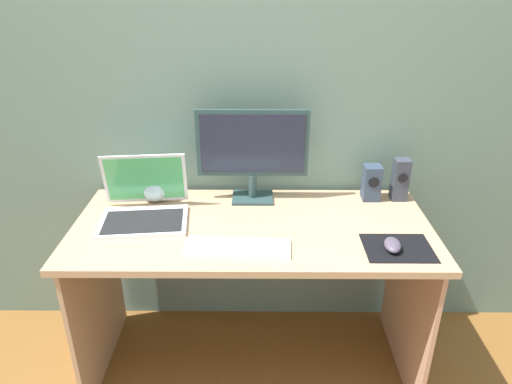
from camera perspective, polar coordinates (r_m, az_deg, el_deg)
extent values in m
plane|color=brown|center=(2.35, -0.43, -19.84)|extent=(8.00, 8.00, 0.00)
cube|color=slate|center=(2.07, -0.40, 13.78)|extent=(6.00, 0.04, 2.50)
cube|color=tan|center=(1.90, -0.50, -4.33)|extent=(1.44, 0.65, 0.03)
cube|color=tan|center=(2.23, -18.70, -12.31)|extent=(0.02, 0.61, 0.71)
cube|color=tan|center=(2.21, 17.94, -12.51)|extent=(0.02, 0.61, 0.71)
cube|color=#273F3F|center=(2.10, -0.38, -0.68)|extent=(0.18, 0.14, 0.01)
cylinder|color=#273F3F|center=(2.07, -0.38, 0.76)|extent=(0.04, 0.04, 0.10)
cube|color=#273F3F|center=(2.00, -0.40, 5.93)|extent=(0.48, 0.02, 0.29)
cube|color=#1E2333|center=(1.99, -0.41, 5.84)|extent=(0.44, 0.00, 0.26)
cube|color=#313743|center=(2.16, 17.09, 1.46)|extent=(0.07, 0.06, 0.19)
cylinder|color=black|center=(2.12, 17.40, 1.65)|extent=(0.04, 0.00, 0.04)
cube|color=#2E3B4E|center=(2.13, 13.84, 1.11)|extent=(0.07, 0.07, 0.16)
cylinder|color=black|center=(2.09, 14.12, 1.14)|extent=(0.05, 0.00, 0.05)
cube|color=silver|center=(1.95, -13.46, -3.52)|extent=(0.37, 0.28, 0.02)
cube|color=black|center=(1.94, -13.53, -3.45)|extent=(0.33, 0.22, 0.00)
cube|color=silver|center=(2.03, -13.31, 1.58)|extent=(0.35, 0.09, 0.23)
cube|color=#4CB266|center=(2.03, -13.33, 1.55)|extent=(0.32, 0.08, 0.21)
sphere|color=silver|center=(2.11, -12.15, 0.76)|extent=(0.14, 0.14, 0.14)
cube|color=white|center=(1.74, -2.22, -6.73)|extent=(0.39, 0.15, 0.01)
cube|color=black|center=(1.82, 16.84, -6.51)|extent=(0.25, 0.20, 0.00)
ellipsoid|color=#4D4255|center=(1.79, 16.25, -6.20)|extent=(0.07, 0.11, 0.04)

